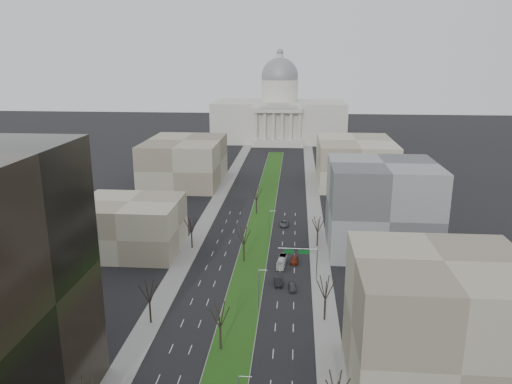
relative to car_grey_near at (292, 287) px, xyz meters
The scene contains 25 objects.
ground 56.14m from the car_grey_near, 100.88° to the left, with size 600.00×600.00×0.00m, color black.
median 55.15m from the car_grey_near, 101.08° to the left, with size 8.00×222.03×0.20m.
sidewalk_left 41.20m from the car_grey_near, 133.00° to the left, with size 5.00×330.00×0.15m, color gray.
sidewalk_right 30.92m from the car_grey_near, 77.10° to the left, with size 5.00×330.00×0.15m, color gray.
capitol 205.59m from the car_grey_near, 92.96° to the left, with size 80.00×46.00×55.00m.
building_beige_left 48.44m from the car_grey_near, 155.22° to the left, with size 26.00×22.00×14.00m, color tan.
building_tan_right 41.09m from the car_grey_near, 55.73° to the right, with size 26.00×24.00×22.00m, color gray.
building_grey_right 37.57m from the car_grey_near, 49.22° to the left, with size 28.00×26.00×24.00m, color #5C5E60.
building_far_left 105.82m from the car_grey_near, 115.61° to the left, with size 30.00×40.00×18.00m, color gray.
building_far_right 103.40m from the car_grey_near, 76.31° to the left, with size 30.00×40.00×18.00m, color tan.
tree_left_mid 33.13m from the car_grey_near, 148.75° to the right, with size 5.40×5.40×9.72m.
tree_left_far 36.69m from the car_grey_near, 140.24° to the left, with size 5.28×5.28×9.50m.
tree_right_mid 15.85m from the car_grey_near, 62.85° to the right, with size 5.52×5.52×9.94m.
tree_right_far 28.53m from the car_grey_near, 76.33° to the left, with size 5.04×5.04×9.07m.
tree_median_a 28.59m from the car_grey_near, 116.87° to the right, with size 5.40×5.40×9.72m.
tree_median_b 20.68m from the car_grey_near, 129.79° to the left, with size 5.40×5.40×9.72m.
tree_median_c 56.90m from the car_grey_near, 102.87° to the left, with size 5.40×5.40×9.72m.
streetlamp_median_b 12.70m from the car_grey_near, 124.72° to the right, with size 1.90×0.20×9.16m.
streetlamp_median_c 31.17m from the car_grey_near, 102.79° to the left, with size 1.90×0.20×9.16m.
mast_arm_signs 8.03m from the car_grey_near, 60.74° to the left, with size 9.12×0.24×8.09m.
car_grey_near is the anchor object (origin of this frame).
car_black 4.17m from the car_grey_near, 142.27° to the left, with size 1.64×4.69×1.55m, color black.
car_red 15.46m from the car_grey_near, 88.53° to the left, with size 1.83×4.51×1.31m, color maroon.
car_grey_far 44.19m from the car_grey_near, 93.97° to the left, with size 2.49×5.41×1.50m, color #515559.
box_van 13.75m from the car_grey_near, 101.58° to the left, with size 1.86×7.95×2.22m, color white.
Camera 1 is at (10.81, -38.47, 51.37)m, focal length 35.00 mm.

